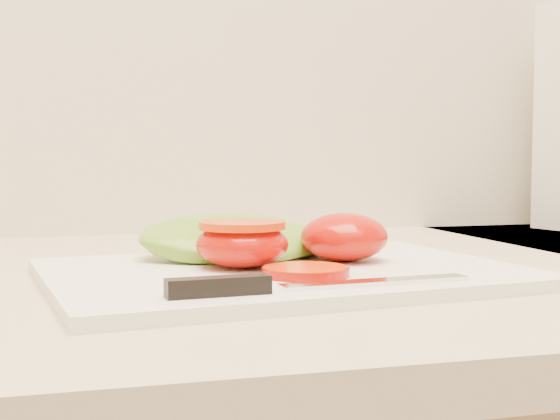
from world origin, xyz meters
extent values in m
cube|color=beige|center=(0.00, 1.68, 0.92)|extent=(3.92, 0.65, 0.03)
cube|color=white|center=(-0.14, 1.61, 0.94)|extent=(0.39, 0.31, 0.01)
ellipsoid|color=#B71908|center=(-0.08, 1.63, 0.96)|extent=(0.07, 0.07, 0.04)
ellipsoid|color=#B71908|center=(-0.17, 1.62, 0.96)|extent=(0.07, 0.07, 0.04)
cylinder|color=red|center=(-0.17, 1.62, 0.97)|extent=(0.07, 0.07, 0.01)
cylinder|color=#D44409|center=(-0.14, 1.56, 0.94)|extent=(0.06, 0.06, 0.01)
ellipsoid|color=#6BB42F|center=(-0.17, 1.68, 0.96)|extent=(0.18, 0.13, 0.03)
ellipsoid|color=#6BB42F|center=(-0.12, 1.69, 0.95)|extent=(0.14, 0.12, 0.02)
cube|color=silver|center=(-0.10, 1.51, 0.94)|extent=(0.14, 0.03, 0.00)
cube|color=black|center=(-0.22, 1.50, 0.95)|extent=(0.07, 0.02, 0.01)
camera|label=1|loc=(-0.31, 1.02, 1.03)|focal=50.00mm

